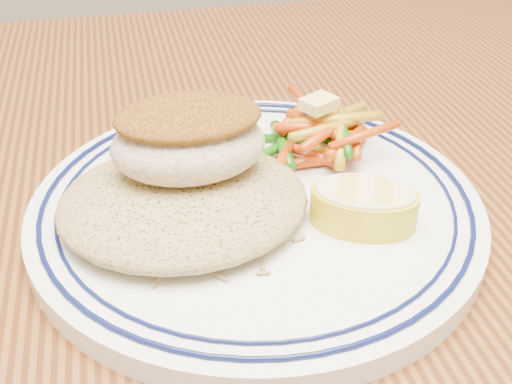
% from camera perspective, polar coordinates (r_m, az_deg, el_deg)
% --- Properties ---
extents(plate, '(0.27, 0.27, 0.02)m').
position_cam_1_polar(plate, '(0.39, -0.00, -1.30)').
color(plate, white).
rests_on(plate, dining_table).
extents(rice_pilaf, '(0.14, 0.13, 0.03)m').
position_cam_1_polar(rice_pilaf, '(0.36, -6.51, -0.39)').
color(rice_pilaf, '#9A824D').
rests_on(rice_pilaf, plate).
extents(fish_fillet, '(0.09, 0.06, 0.04)m').
position_cam_1_polar(fish_fillet, '(0.36, -6.02, 4.81)').
color(fish_fillet, beige).
rests_on(fish_fillet, rice_pilaf).
extents(vegetable_pile, '(0.11, 0.11, 0.03)m').
position_cam_1_polar(vegetable_pile, '(0.43, 5.56, 5.29)').
color(vegetable_pile, '#B38C13').
rests_on(vegetable_pile, plate).
extents(butter_pat, '(0.03, 0.03, 0.01)m').
position_cam_1_polar(butter_pat, '(0.42, 5.62, 7.83)').
color(butter_pat, '#FFEC7C').
rests_on(butter_pat, vegetable_pile).
extents(lemon_wedge, '(0.07, 0.07, 0.02)m').
position_cam_1_polar(lemon_wedge, '(0.36, 9.57, -1.13)').
color(lemon_wedge, yellow).
rests_on(lemon_wedge, plate).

